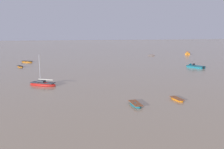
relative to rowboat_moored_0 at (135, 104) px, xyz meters
The scene contains 8 objects.
rowboat_moored_0 is the anchor object (origin of this frame).
motorboat_moored_0 42.65m from the rowboat_moored_0, 41.85° to the left, with size 3.81×6.00×1.95m.
rowboat_moored_1 6.95m from the rowboat_moored_0, ahead, with size 1.06×2.95×0.46m.
sailboat_moored_0 20.83m from the rowboat_moored_0, 123.14° to the left, with size 5.50×4.64×6.22m.
rowboat_moored_4 60.39m from the rowboat_moored_0, 103.95° to the left, with size 4.39×3.93×0.70m.
motorboat_moored_3 88.85m from the rowboat_moored_0, 48.82° to the left, with size 5.55×6.11×2.34m.
rowboat_moored_6 49.30m from the rowboat_moored_0, 109.42° to the left, with size 2.21×3.48×0.52m.
rowboat_moored_7 77.75m from the rowboat_moored_0, 59.92° to the left, with size 3.34×1.89×0.50m.
Camera 1 is at (-1.97, -6.03, 9.67)m, focal length 37.77 mm.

